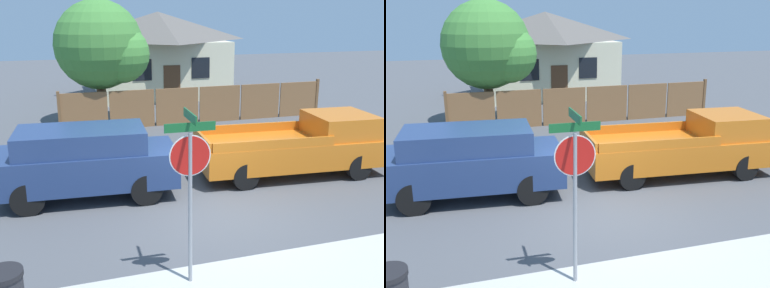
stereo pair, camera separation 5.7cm
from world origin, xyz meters
TOP-DOWN VIEW (x-y plane):
  - ground_plane at (0.00, 0.00)m, footprint 80.00×80.00m
  - wooden_fence at (2.44, 8.99)m, footprint 11.76×0.12m
  - house at (2.49, 16.78)m, footprint 7.62×6.59m
  - oak_tree at (-1.40, 10.04)m, footprint 3.87×3.68m
  - red_suv at (-2.89, 1.99)m, footprint 4.66×2.20m
  - orange_pickup at (3.27, 1.97)m, footprint 5.65×2.39m
  - stop_sign at (-1.47, -2.46)m, footprint 0.86×0.77m

SIDE VIEW (x-z plane):
  - ground_plane at x=0.00m, z-range 0.00..0.00m
  - wooden_fence at x=2.44m, z-range -0.05..1.63m
  - orange_pickup at x=3.27m, z-range -0.02..1.74m
  - red_suv at x=-2.89m, z-range 0.09..1.93m
  - stop_sign at x=-1.47m, z-range 0.54..3.63m
  - house at x=2.49m, z-range 0.08..4.79m
  - oak_tree at x=-1.40m, z-range 0.67..5.87m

